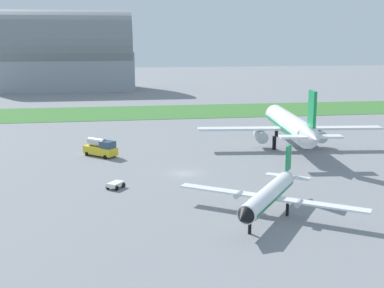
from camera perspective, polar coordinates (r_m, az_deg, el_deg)
ground_plane at (r=79.30m, az=-0.82°, el=-3.36°), size 600.00×600.00×0.00m
grass_taxiway_strip at (r=145.68m, az=-4.71°, el=3.63°), size 360.00×28.00×0.08m
airplane_midfield_jet at (r=98.36m, az=11.08°, el=2.12°), size 35.70×35.10×12.62m
airplane_foreground_turboprop at (r=61.12m, az=8.77°, el=-5.67°), size 19.96×17.60×7.02m
fuel_truck_near_gate at (r=91.98m, az=-10.34°, el=-0.41°), size 6.38×6.20×3.29m
baggage_cart_midfield at (r=72.21m, az=-8.67°, el=-4.57°), size 2.82×2.95×0.90m
hangar_distant at (r=215.07m, az=-14.33°, el=9.86°), size 56.15×28.17×32.20m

